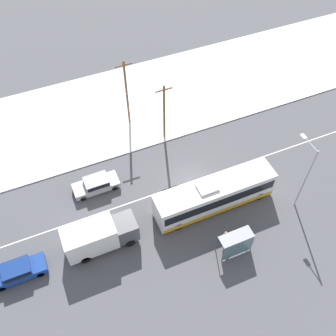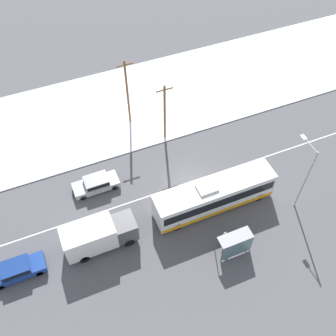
{
  "view_description": "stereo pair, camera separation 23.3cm",
  "coord_description": "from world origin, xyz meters",
  "px_view_note": "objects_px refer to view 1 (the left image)",
  "views": [
    {
      "loc": [
        -11.31,
        -20.98,
        31.87
      ],
      "look_at": [
        -1.75,
        1.52,
        1.4
      ],
      "focal_mm": 42.0,
      "sensor_mm": 36.0,
      "label": 1
    },
    {
      "loc": [
        -11.09,
        -21.07,
        31.87
      ],
      "look_at": [
        -1.75,
        1.52,
        1.4
      ],
      "focal_mm": 42.0,
      "sensor_mm": 36.0,
      "label": 2
    }
  ],
  "objects_px": {
    "sedan_car": "(96,184)",
    "streetlamp": "(305,170)",
    "parked_car_near_truck": "(18,271)",
    "bus_shelter": "(237,243)",
    "utility_pole_roadside": "(164,112)",
    "utility_pole_snowlot": "(127,93)",
    "box_truck": "(99,236)",
    "pedestrian_at_stop": "(225,236)",
    "city_bus": "(214,195)"
  },
  "relations": [
    {
      "from": "sedan_car",
      "to": "pedestrian_at_stop",
      "type": "relative_size",
      "value": 2.54
    },
    {
      "from": "pedestrian_at_stop",
      "to": "utility_pole_roadside",
      "type": "bearing_deg",
      "value": 89.78
    },
    {
      "from": "city_bus",
      "to": "parked_car_near_truck",
      "type": "bearing_deg",
      "value": 179.91
    },
    {
      "from": "streetlamp",
      "to": "utility_pole_roadside",
      "type": "relative_size",
      "value": 1.08
    },
    {
      "from": "city_bus",
      "to": "bus_shelter",
      "type": "height_order",
      "value": "city_bus"
    },
    {
      "from": "box_truck",
      "to": "sedan_car",
      "type": "xyz_separation_m",
      "value": [
        1.45,
        6.19,
        -0.9
      ]
    },
    {
      "from": "parked_car_near_truck",
      "to": "streetlamp",
      "type": "bearing_deg",
      "value": -5.93
    },
    {
      "from": "sedan_car",
      "to": "utility_pole_roadside",
      "type": "xyz_separation_m",
      "value": [
        8.89,
        3.85,
        3.01
      ]
    },
    {
      "from": "city_bus",
      "to": "sedan_car",
      "type": "xyz_separation_m",
      "value": [
        -9.76,
        6.21,
        -0.86
      ]
    },
    {
      "from": "utility_pole_snowlot",
      "to": "box_truck",
      "type": "bearing_deg",
      "value": -118.84
    },
    {
      "from": "pedestrian_at_stop",
      "to": "sedan_car",
      "type": "bearing_deg",
      "value": 130.81
    },
    {
      "from": "utility_pole_roadside",
      "to": "utility_pole_snowlot",
      "type": "distance_m",
      "value": 4.66
    },
    {
      "from": "parked_car_near_truck",
      "to": "bus_shelter",
      "type": "relative_size",
      "value": 1.52
    },
    {
      "from": "sedan_car",
      "to": "utility_pole_roadside",
      "type": "relative_size",
      "value": 0.62
    },
    {
      "from": "parked_car_near_truck",
      "to": "box_truck",
      "type": "bearing_deg",
      "value": -0.08
    },
    {
      "from": "city_bus",
      "to": "streetlamp",
      "type": "bearing_deg",
      "value": -19.86
    },
    {
      "from": "streetlamp",
      "to": "utility_pole_snowlot",
      "type": "bearing_deg",
      "value": 123.7
    },
    {
      "from": "sedan_car",
      "to": "utility_pole_snowlot",
      "type": "xyz_separation_m",
      "value": [
        6.12,
        7.56,
        3.62
      ]
    },
    {
      "from": "bus_shelter",
      "to": "box_truck",
      "type": "bearing_deg",
      "value": 153.63
    },
    {
      "from": "pedestrian_at_stop",
      "to": "streetlamp",
      "type": "bearing_deg",
      "value": 9.52
    },
    {
      "from": "utility_pole_roadside",
      "to": "utility_pole_snowlot",
      "type": "bearing_deg",
      "value": 126.69
    },
    {
      "from": "box_truck",
      "to": "sedan_car",
      "type": "distance_m",
      "value": 6.42
    },
    {
      "from": "sedan_car",
      "to": "parked_car_near_truck",
      "type": "distance_m",
      "value": 10.61
    },
    {
      "from": "bus_shelter",
      "to": "utility_pole_roadside",
      "type": "height_order",
      "value": "utility_pole_roadside"
    },
    {
      "from": "utility_pole_roadside",
      "to": "city_bus",
      "type": "bearing_deg",
      "value": -85.01
    },
    {
      "from": "utility_pole_roadside",
      "to": "utility_pole_snowlot",
      "type": "relative_size",
      "value": 0.86
    },
    {
      "from": "bus_shelter",
      "to": "utility_pole_roadside",
      "type": "distance_m",
      "value": 15.48
    },
    {
      "from": "sedan_car",
      "to": "utility_pole_snowlot",
      "type": "relative_size",
      "value": 0.53
    },
    {
      "from": "city_bus",
      "to": "utility_pole_roadside",
      "type": "xyz_separation_m",
      "value": [
        -0.88,
        10.06,
        2.15
      ]
    },
    {
      "from": "box_truck",
      "to": "bus_shelter",
      "type": "bearing_deg",
      "value": -26.37
    },
    {
      "from": "box_truck",
      "to": "utility_pole_snowlot",
      "type": "height_order",
      "value": "utility_pole_snowlot"
    },
    {
      "from": "streetlamp",
      "to": "utility_pole_roadside",
      "type": "xyz_separation_m",
      "value": [
        -8.18,
        12.7,
        -1.06
      ]
    },
    {
      "from": "city_bus",
      "to": "sedan_car",
      "type": "distance_m",
      "value": 11.61
    },
    {
      "from": "bus_shelter",
      "to": "parked_car_near_truck",
      "type": "bearing_deg",
      "value": 163.46
    },
    {
      "from": "parked_car_near_truck",
      "to": "pedestrian_at_stop",
      "type": "relative_size",
      "value": 2.55
    },
    {
      "from": "sedan_car",
      "to": "utility_pole_snowlot",
      "type": "bearing_deg",
      "value": -129.01
    },
    {
      "from": "pedestrian_at_stop",
      "to": "utility_pole_snowlot",
      "type": "xyz_separation_m",
      "value": [
        -2.71,
        17.79,
        3.32
      ]
    },
    {
      "from": "utility_pole_snowlot",
      "to": "parked_car_near_truck",
      "type": "bearing_deg",
      "value": -137.01
    },
    {
      "from": "box_truck",
      "to": "streetlamp",
      "type": "height_order",
      "value": "streetlamp"
    },
    {
      "from": "box_truck",
      "to": "bus_shelter",
      "type": "xyz_separation_m",
      "value": [
        10.67,
        -5.29,
        -0.02
      ]
    },
    {
      "from": "sedan_car",
      "to": "pedestrian_at_stop",
      "type": "xyz_separation_m",
      "value": [
        8.83,
        -10.23,
        0.3
      ]
    },
    {
      "from": "bus_shelter",
      "to": "streetlamp",
      "type": "xyz_separation_m",
      "value": [
        7.85,
        2.63,
        3.19
      ]
    },
    {
      "from": "utility_pole_roadside",
      "to": "parked_car_near_truck",
      "type": "bearing_deg",
      "value": -150.18
    },
    {
      "from": "sedan_car",
      "to": "streetlamp",
      "type": "xyz_separation_m",
      "value": [
        17.06,
        -8.85,
        4.08
      ]
    },
    {
      "from": "streetlamp",
      "to": "utility_pole_snowlot",
      "type": "xyz_separation_m",
      "value": [
        -10.94,
        16.41,
        -0.46
      ]
    },
    {
      "from": "parked_car_near_truck",
      "to": "city_bus",
      "type": "bearing_deg",
      "value": -0.09
    },
    {
      "from": "sedan_car",
      "to": "bus_shelter",
      "type": "height_order",
      "value": "bus_shelter"
    },
    {
      "from": "pedestrian_at_stop",
      "to": "utility_pole_snowlot",
      "type": "bearing_deg",
      "value": 98.66
    },
    {
      "from": "streetlamp",
      "to": "utility_pole_roadside",
      "type": "distance_m",
      "value": 15.14
    },
    {
      "from": "parked_car_near_truck",
      "to": "pedestrian_at_stop",
      "type": "distance_m",
      "value": 17.92
    }
  ]
}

